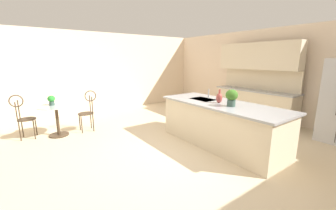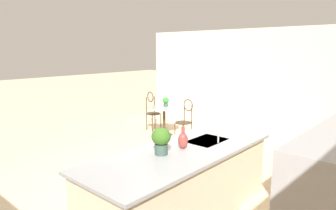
% 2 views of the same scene
% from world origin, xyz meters
% --- Properties ---
extents(ground_plane, '(40.00, 40.00, 0.00)m').
position_xyz_m(ground_plane, '(0.00, 0.00, 0.00)').
color(ground_plane, beige).
extents(wall_back, '(9.00, 0.12, 2.70)m').
position_xyz_m(wall_back, '(0.00, 3.66, 1.35)').
color(wall_back, beige).
rests_on(wall_back, ground).
extents(wall_left_window, '(0.12, 7.80, 2.70)m').
position_xyz_m(wall_left_window, '(-4.26, 0.00, 1.35)').
color(wall_left_window, beige).
rests_on(wall_left_window, ground).
extents(kitchen_island, '(2.80, 1.06, 0.92)m').
position_xyz_m(kitchen_island, '(0.30, 0.85, 0.46)').
color(kitchen_island, beige).
rests_on(kitchen_island, ground).
extents(back_counter_run, '(2.44, 0.64, 1.52)m').
position_xyz_m(back_counter_run, '(-0.40, 3.21, 0.49)').
color(back_counter_run, beige).
rests_on(back_counter_run, ground).
extents(upper_cabinet_run, '(2.40, 0.36, 0.76)m').
position_xyz_m(upper_cabinet_run, '(-0.40, 3.18, 1.90)').
color(upper_cabinet_run, beige).
rests_on(upper_cabinet_run, back_counter_run).
extents(bistro_table, '(0.80, 0.80, 0.74)m').
position_xyz_m(bistro_table, '(-2.37, -1.88, 0.45)').
color(bistro_table, '#3D2D1E').
rests_on(bistro_table, ground).
extents(chair_near_window, '(0.41, 0.50, 1.04)m').
position_xyz_m(chair_near_window, '(-2.32, -1.18, 0.57)').
color(chair_near_window, '#3D2D1E').
rests_on(chair_near_window, ground).
extents(chair_by_island, '(0.45, 0.51, 1.04)m').
position_xyz_m(chair_by_island, '(-2.61, -2.54, 0.57)').
color(chair_by_island, '#3D2D1E').
rests_on(chair_by_island, ground).
extents(sink_faucet, '(0.02, 0.02, 0.22)m').
position_xyz_m(sink_faucet, '(-0.25, 1.03, 1.03)').
color(sink_faucet, '#B2B5BA').
rests_on(sink_faucet, kitchen_island).
extents(potted_plant_on_table, '(0.17, 0.17, 0.23)m').
position_xyz_m(potted_plant_on_table, '(-2.49, -1.94, 0.87)').
color(potted_plant_on_table, '#385147').
rests_on(potted_plant_on_table, bistro_table).
extents(potted_plant_counter_near, '(0.23, 0.23, 0.33)m').
position_xyz_m(potted_plant_counter_near, '(0.60, 0.76, 1.11)').
color(potted_plant_counter_near, '#385147').
rests_on(potted_plant_counter_near, kitchen_island).
extents(vase_on_counter, '(0.13, 0.13, 0.29)m').
position_xyz_m(vase_on_counter, '(0.25, 0.82, 1.03)').
color(vase_on_counter, '#993D38').
rests_on(vase_on_counter, kitchen_island).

